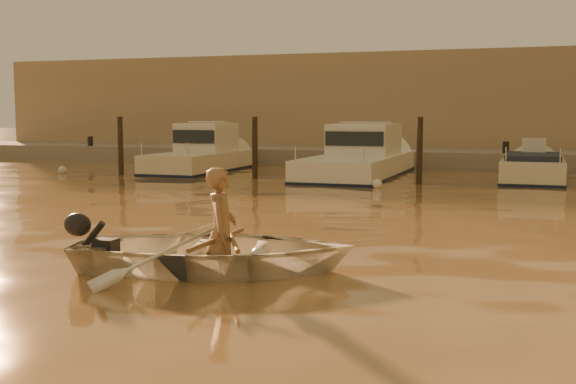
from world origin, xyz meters
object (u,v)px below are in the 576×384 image
at_px(person, 221,230).
at_px(dinghy, 214,251).
at_px(moored_boat_3, 533,174).
at_px(moored_boat_2, 359,157).
at_px(waterfront_building, 469,107).
at_px(moored_boat_1, 200,154).

bearing_deg(person, dinghy, 90.00).
height_order(dinghy, moored_boat_3, moored_boat_3).
height_order(person, moored_boat_3, person).
bearing_deg(person, moored_boat_2, -8.35).
relative_size(person, moored_boat_3, 0.31).
bearing_deg(moored_boat_2, dinghy, -83.61).
bearing_deg(waterfront_building, moored_boat_1, -127.82).
bearing_deg(moored_boat_2, person, -83.24).
bearing_deg(moored_boat_1, person, -62.88).
bearing_deg(moored_boat_3, moored_boat_1, 180.00).
xyz_separation_m(person, moored_boat_1, (-7.76, 15.14, 0.08)).
xyz_separation_m(dinghy, waterfront_building, (0.88, 26.17, 2.13)).
xyz_separation_m(moored_boat_3, waterfront_building, (-3.01, 11.00, 2.17)).
bearing_deg(dinghy, moored_boat_2, -8.72).
height_order(person, moored_boat_1, moored_boat_1).
bearing_deg(moored_boat_3, dinghy, -104.38).
relative_size(moored_boat_1, moored_boat_3, 1.19).
xyz_separation_m(dinghy, moored_boat_1, (-7.66, 15.17, 0.36)).
bearing_deg(moored_boat_2, moored_boat_3, 0.00).
bearing_deg(person, waterfront_building, -16.83).
distance_m(dinghy, moored_boat_1, 17.00).
bearing_deg(waterfront_building, dinghy, -91.93).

